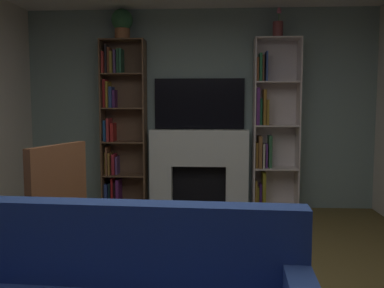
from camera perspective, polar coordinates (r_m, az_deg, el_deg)
wall_back_accent at (r=5.55m, az=1.06°, el=4.82°), size 4.76×0.06×2.65m
fireplace at (r=5.46m, az=0.98°, el=-3.19°), size 1.40×0.55×1.06m
tv at (r=5.49m, az=1.04°, el=5.62°), size 1.19×0.06×0.67m
bookshelf_left at (r=5.58m, az=-10.08°, el=2.46°), size 0.58×0.28×2.24m
bookshelf_right at (r=5.46m, az=10.76°, el=1.94°), size 0.58×0.31×2.24m
potted_plant at (r=5.61m, az=-9.70°, el=16.30°), size 0.28×0.28×0.39m
vase_with_flowers at (r=5.51m, az=11.86°, el=15.46°), size 0.13×0.13×0.38m
armchair at (r=3.43m, az=-20.28°, el=-9.27°), size 0.73×0.79×1.09m
coffee_table at (r=2.84m, az=-7.65°, el=-15.46°), size 0.79×0.55×0.43m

